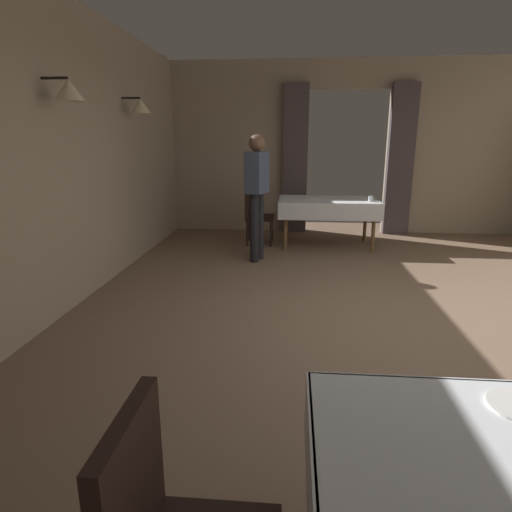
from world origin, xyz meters
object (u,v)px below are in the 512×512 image
at_px(person_waiter_by_doorway, 257,188).
at_px(glass_mid_a, 371,199).
at_px(chair_mid_left, 255,213).
at_px(plate_mid_b, 313,198).
at_px(dining_table_mid, 328,204).

bearing_deg(person_waiter_by_doorway, glass_mid_a, 24.31).
relative_size(glass_mid_a, person_waiter_by_doorway, 0.05).
relative_size(chair_mid_left, person_waiter_by_doorway, 0.54).
bearing_deg(glass_mid_a, plate_mid_b, 162.27).
relative_size(dining_table_mid, plate_mid_b, 8.26).
xyz_separation_m(chair_mid_left, person_waiter_by_doorway, (0.12, -1.01, 0.51)).
distance_m(dining_table_mid, plate_mid_b, 0.25).
height_order(glass_mid_a, plate_mid_b, glass_mid_a).
bearing_deg(person_waiter_by_doorway, chair_mid_left, 96.60).
bearing_deg(dining_table_mid, plate_mid_b, 171.43).
xyz_separation_m(chair_mid_left, plate_mid_b, (0.93, 0.01, 0.24)).
bearing_deg(glass_mid_a, dining_table_mid, 158.97).
bearing_deg(chair_mid_left, dining_table_mid, -1.04).
bearing_deg(plate_mid_b, chair_mid_left, -179.12).
xyz_separation_m(dining_table_mid, chair_mid_left, (-1.16, 0.02, -0.15)).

